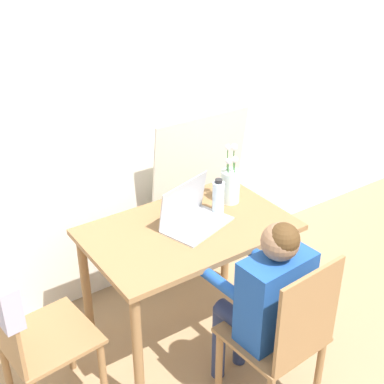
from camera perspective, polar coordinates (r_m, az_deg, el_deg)
The scene contains 9 objects.
wall_back at distance 3.14m, azimuth -6.16°, elevation 10.31°, with size 6.40×0.05×2.50m.
dining_table at distance 2.85m, azimuth -0.39°, elevation -5.53°, with size 1.07×0.68×0.73m.
chair_occupied at distance 2.55m, azimuth 9.69°, elevation -15.13°, with size 0.43×0.43×0.92m.
chair_spare at distance 2.51m, azimuth -18.08°, elevation -12.80°, with size 0.47×0.44×0.93m.
person_seated at distance 2.49m, azimuth 8.01°, elevation -10.69°, with size 0.37×0.44×1.05m.
laptop at distance 2.80m, azimuth -0.06°, elevation -2.44°, with size 0.41×0.32×0.23m.
flower_vase at distance 2.99m, azimuth 4.10°, elevation 0.86°, with size 0.11×0.11×0.35m.
water_bottle at distance 2.88m, azimuth 2.82°, elevation -0.56°, with size 0.07×0.07×0.20m.
cardboard_panel at distance 3.47m, azimuth 0.47°, elevation -0.20°, with size 0.67×0.17×1.11m.
Camera 1 is at (-1.40, -0.41, 2.21)m, focal length 50.00 mm.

